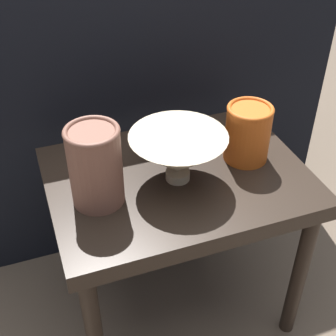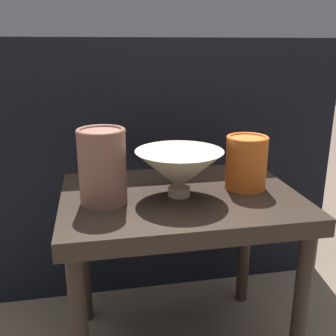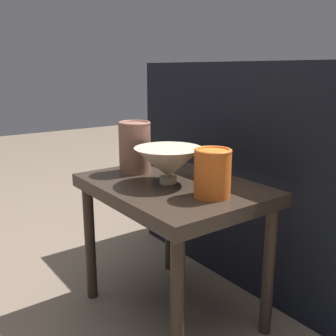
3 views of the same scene
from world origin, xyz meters
The scene contains 6 objects.
ground_plane centered at (0.00, 0.00, 0.00)m, with size 8.00×8.00×0.00m, color #6B5B4C.
table centered at (0.00, 0.00, 0.39)m, with size 0.56×0.41×0.45m.
couch_backdrop centered at (0.00, 0.54, 0.41)m, with size 1.16×0.50×0.81m.
bowl centered at (-0.01, -0.01, 0.51)m, with size 0.20×0.20×0.11m.
vase_textured_left centered at (-0.18, -0.02, 0.54)m, with size 0.11×0.11×0.17m.
vase_colorful_right centered at (0.17, 0.01, 0.52)m, with size 0.10×0.10×0.13m.
Camera 3 is at (0.92, -0.69, 0.79)m, focal length 42.00 mm.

